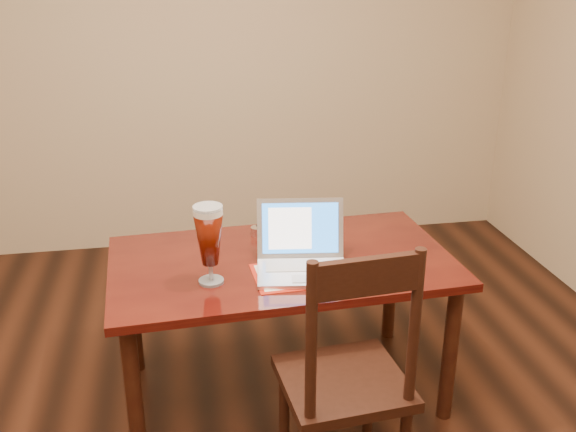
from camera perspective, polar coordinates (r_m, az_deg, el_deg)
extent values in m
cube|color=tan|center=(4.25, -9.61, 14.64)|extent=(4.50, 0.01, 2.70)
cube|color=#4D110A|center=(2.74, -0.54, -4.16)|extent=(1.48, 0.89, 0.04)
cylinder|color=#33170C|center=(2.58, -13.51, -15.45)|extent=(0.06, 0.06, 0.64)
cylinder|color=#33170C|center=(2.84, 14.20, -11.75)|extent=(0.06, 0.06, 0.64)
cylinder|color=#33170C|center=(3.14, -13.64, -8.19)|extent=(0.06, 0.06, 0.64)
cylinder|color=#33170C|center=(3.35, 9.12, -5.77)|extent=(0.06, 0.06, 0.64)
cube|color=#B22010|center=(2.60, 1.13, -5.20)|extent=(0.39, 0.29, 0.00)
cube|color=white|center=(2.60, 1.13, -5.16)|extent=(0.35, 0.25, 0.00)
cube|color=silver|center=(2.59, 1.28, -5.06)|extent=(0.39, 0.30, 0.02)
cube|color=silver|center=(2.63, 1.22, -4.39)|extent=(0.31, 0.15, 0.00)
cube|color=#B3B2B7|center=(2.52, 1.39, -5.59)|extent=(0.10, 0.08, 0.00)
cube|color=silver|center=(2.68, 1.10, -1.08)|extent=(0.37, 0.12, 0.24)
cube|color=blue|center=(2.67, 1.11, -1.10)|extent=(0.32, 0.10, 0.20)
cube|color=white|center=(2.67, 0.18, -1.11)|extent=(0.18, 0.07, 0.17)
cylinder|color=silver|center=(2.56, -6.83, -5.75)|extent=(0.10, 0.10, 0.01)
cylinder|color=silver|center=(2.54, -6.88, -4.93)|extent=(0.02, 0.02, 0.07)
cylinder|color=silver|center=(2.43, -7.14, 0.39)|extent=(0.11, 0.11, 0.02)
cylinder|color=silver|center=(2.43, -7.16, 0.76)|extent=(0.11, 0.11, 0.01)
cylinder|color=silver|center=(2.97, -2.26, -1.21)|extent=(0.06, 0.06, 0.04)
cylinder|color=silver|center=(2.96, -2.75, -1.34)|extent=(0.06, 0.06, 0.04)
cube|color=black|center=(2.39, 4.93, -14.51)|extent=(0.47, 0.45, 0.04)
cylinder|color=black|center=(2.61, -0.34, -17.21)|extent=(0.04, 0.04, 0.42)
cylinder|color=black|center=(2.70, 7.18, -15.85)|extent=(0.04, 0.04, 0.42)
cylinder|color=black|center=(2.04, 2.07, -11.18)|extent=(0.04, 0.04, 0.56)
cylinder|color=black|center=(2.16, 11.18, -9.64)|extent=(0.04, 0.04, 0.56)
cube|color=black|center=(1.99, 7.03, -5.36)|extent=(0.35, 0.06, 0.12)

